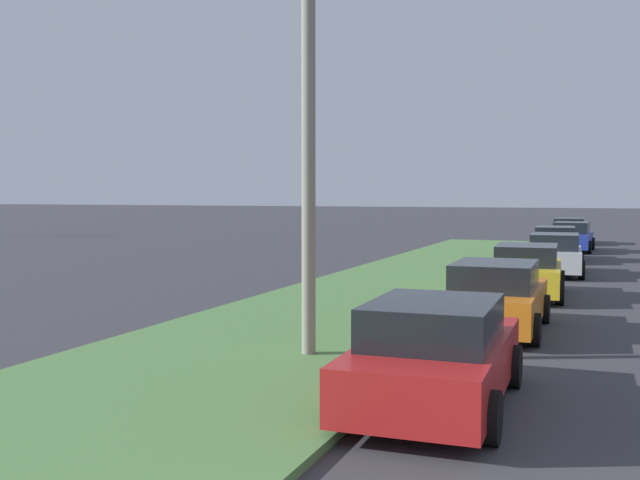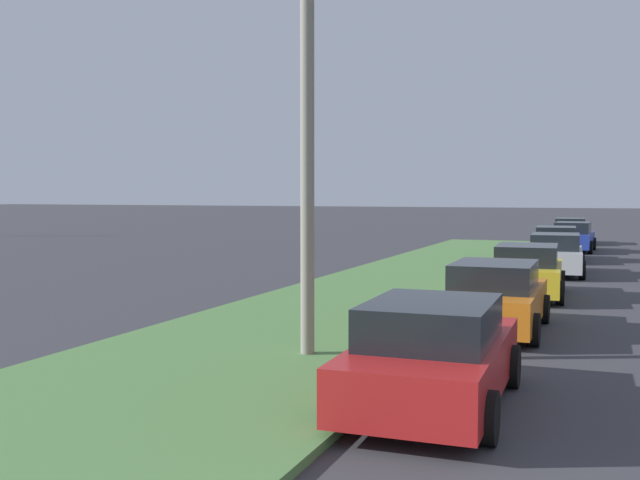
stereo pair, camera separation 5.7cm
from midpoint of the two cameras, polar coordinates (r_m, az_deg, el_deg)
The scene contains 9 objects.
grass_median at distance 15.91m, azimuth -0.72°, elevation -6.66°, with size 60.00×6.00×0.12m, color #517F42.
parked_car_red at distance 10.26m, azimuth 8.85°, elevation -8.70°, with size 4.34×2.10×1.47m.
parked_car_orange at distance 15.99m, azimuth 13.38°, elevation -4.32°, with size 4.32×2.06×1.47m.
parked_car_yellow at distance 21.51m, azimuth 15.68°, elevation -2.34°, with size 4.39×2.19×1.47m.
parked_car_silver at distance 27.64m, azimuth 17.66°, elevation -1.08°, with size 4.38×2.17×1.47m.
parked_car_black at distance 33.56m, azimuth 17.71°, elevation -0.29°, with size 4.40×2.21×1.47m.
parked_car_blue at distance 38.99m, azimuth 18.88°, elevation 0.21°, with size 4.36×2.13×1.47m.
parked_car_green at distance 45.06m, azimuth 18.70°, elevation 0.65°, with size 4.35×2.11×1.47m.
streetlight at distance 12.59m, azimuth 0.42°, elevation 10.42°, with size 1.07×2.81×7.50m.
Camera 2 is at (-4.48, 0.51, 2.89)m, focal length 41.68 mm.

